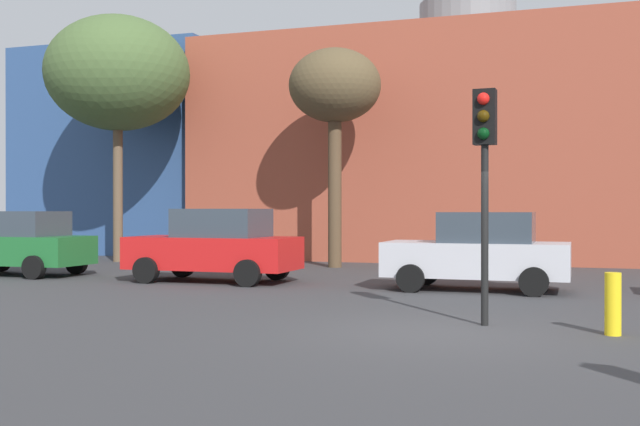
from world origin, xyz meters
TOP-DOWN VIEW (x-y plane):
  - ground_plane at (0.00, 0.00)m, footprint 200.00×200.00m
  - building_backdrop at (-2.38, 20.87)m, footprint 37.83×12.43m
  - parked_car_0 at (-13.19, 6.39)m, footprint 4.25×2.08m
  - parked_car_1 at (-6.93, 6.39)m, footprint 4.40×2.16m
  - parked_car_2 at (-0.14, 6.39)m, footprint 4.22×2.07m
  - traffic_light_island at (0.63, 0.87)m, footprint 0.37×0.37m
  - bare_tree_1 at (-5.50, 12.22)m, footprint 3.02×3.02m
  - bare_tree_2 at (-13.78, 12.34)m, footprint 5.18×5.18m
  - bollard_yellow_0 at (2.56, 0.50)m, footprint 0.24×0.24m

SIDE VIEW (x-z plane):
  - ground_plane at x=0.00m, z-range 0.00..0.00m
  - bollard_yellow_0 at x=2.56m, z-range 0.00..0.94m
  - parked_car_2 at x=-0.14m, z-range -0.01..1.82m
  - parked_car_0 at x=-13.19m, z-range -0.01..1.83m
  - parked_car_1 at x=-6.93m, z-range -0.01..1.90m
  - traffic_light_island at x=0.63m, z-range 0.91..4.74m
  - building_backdrop at x=-2.38m, z-range -0.89..9.64m
  - bare_tree_1 at x=-5.50m, z-range 2.22..9.38m
  - bare_tree_2 at x=-13.78m, z-range 2.35..11.25m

